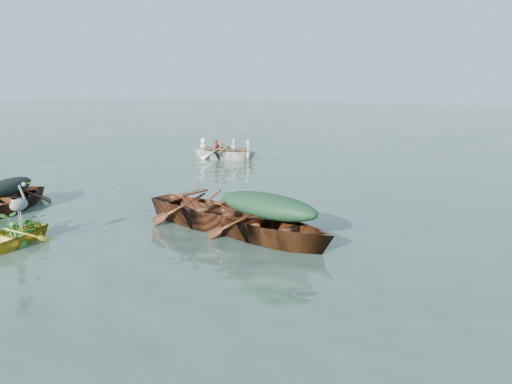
% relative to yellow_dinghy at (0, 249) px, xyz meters
% --- Properties ---
extents(ground, '(140.00, 140.00, 0.00)m').
position_rel_yellow_dinghy_xyz_m(ground, '(2.27, 2.18, 0.00)').
color(ground, '#3A5145').
rests_on(ground, ground).
extents(yellow_dinghy, '(1.57, 2.91, 0.72)m').
position_rel_yellow_dinghy_xyz_m(yellow_dinghy, '(0.00, 0.00, 0.00)').
color(yellow_dinghy, gold).
rests_on(yellow_dinghy, ground).
extents(dark_covered_boat, '(2.81, 3.96, 0.93)m').
position_rel_yellow_dinghy_xyz_m(dark_covered_boat, '(-2.55, 2.12, 0.00)').
color(dark_covered_boat, '#462710').
rests_on(dark_covered_boat, ground).
extents(green_tarp_boat, '(4.71, 2.28, 1.06)m').
position_rel_yellow_dinghy_xyz_m(green_tarp_boat, '(4.57, 2.94, 0.00)').
color(green_tarp_boat, '#4C2C11').
rests_on(green_tarp_boat, ground).
extents(open_wooden_boat, '(5.17, 2.51, 1.19)m').
position_rel_yellow_dinghy_xyz_m(open_wooden_boat, '(2.97, 3.26, 0.00)').
color(open_wooden_boat, brown).
rests_on(open_wooden_boat, ground).
extents(rowed_boat, '(4.01, 1.84, 0.90)m').
position_rel_yellow_dinghy_xyz_m(rowed_boat, '(-2.10, 12.36, 0.00)').
color(rowed_boat, white).
rests_on(rowed_boat, ground).
extents(dark_tarp_cover, '(1.55, 2.18, 0.40)m').
position_rel_yellow_dinghy_xyz_m(dark_tarp_cover, '(-2.55, 2.12, 0.67)').
color(dark_tarp_cover, black).
rests_on(dark_tarp_cover, dark_covered_boat).
extents(green_tarp_cover, '(2.59, 1.25, 0.52)m').
position_rel_yellow_dinghy_xyz_m(green_tarp_cover, '(4.57, 2.94, 0.79)').
color(green_tarp_cover, '#15351E').
rests_on(green_tarp_cover, green_tarp_boat).
extents(thwart_benches, '(2.61, 1.40, 0.04)m').
position_rel_yellow_dinghy_xyz_m(thwart_benches, '(2.97, 3.26, 0.62)').
color(thwart_benches, '#462210').
rests_on(thwart_benches, open_wooden_boat).
extents(heron, '(0.33, 0.44, 0.92)m').
position_rel_yellow_dinghy_xyz_m(heron, '(0.54, 0.13, 0.82)').
color(heron, gray).
rests_on(heron, yellow_dinghy).
extents(dinghy_weeds, '(0.82, 0.99, 0.60)m').
position_rel_yellow_dinghy_xyz_m(dinghy_weeds, '(-0.05, 0.55, 0.66)').
color(dinghy_weeds, '#1A661A').
rests_on(dinghy_weeds, yellow_dinghy).
extents(rowers, '(2.85, 1.51, 0.76)m').
position_rel_yellow_dinghy_xyz_m(rowers, '(-2.10, 12.36, 0.83)').
color(rowers, silver).
rests_on(rowers, rowed_boat).
extents(oars, '(1.06, 2.67, 0.06)m').
position_rel_yellow_dinghy_xyz_m(oars, '(-2.10, 12.36, 0.48)').
color(oars, olive).
rests_on(oars, rowed_boat).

